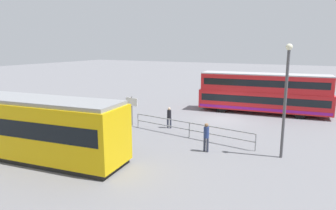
% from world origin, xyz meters
% --- Properties ---
extents(ground_plane, '(160.00, 160.00, 0.00)m').
position_xyz_m(ground_plane, '(0.00, 0.00, 0.00)').
color(ground_plane, slate).
extents(double_decker_bus, '(11.84, 3.54, 3.71)m').
position_xyz_m(double_decker_bus, '(-2.45, -3.89, 1.91)').
color(double_decker_bus, red).
rests_on(double_decker_bus, ground).
extents(tram_yellow, '(15.04, 4.19, 3.43)m').
position_xyz_m(tram_yellow, '(8.83, 13.87, 1.78)').
color(tram_yellow, '#E5B70C').
rests_on(tram_yellow, ground).
extents(pedestrian_near_railing, '(0.40, 0.40, 1.62)m').
position_xyz_m(pedestrian_near_railing, '(2.94, 4.71, 0.93)').
color(pedestrian_near_railing, '#33384C').
rests_on(pedestrian_near_railing, ground).
extents(pedestrian_crossing, '(0.40, 0.40, 1.76)m').
position_xyz_m(pedestrian_crossing, '(-1.39, 8.37, 1.02)').
color(pedestrian_crossing, '#33384C').
rests_on(pedestrian_crossing, ground).
extents(pedestrian_railing, '(9.28, 1.42, 1.08)m').
position_xyz_m(pedestrian_railing, '(0.61, 6.25, 0.75)').
color(pedestrian_railing, gray).
rests_on(pedestrian_railing, ground).
extents(info_sign, '(1.15, 0.20, 2.34)m').
position_xyz_m(info_sign, '(5.88, 5.41, 1.63)').
color(info_sign, slate).
rests_on(info_sign, ground).
extents(street_lamp, '(0.36, 0.36, 6.34)m').
position_xyz_m(street_lamp, '(-5.51, 7.32, 3.74)').
color(street_lamp, '#4C4C51').
rests_on(street_lamp, ground).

